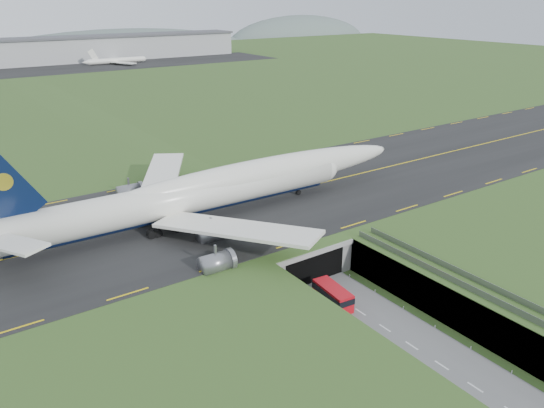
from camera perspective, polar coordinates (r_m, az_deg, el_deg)
ground at (r=84.20m, az=8.07°, el=-10.64°), size 900.00×900.00×0.00m
airfield_deck at (r=82.66m, az=8.17°, el=-8.88°), size 800.00×800.00×6.00m
trench_road at (r=79.78m, az=11.77°, el=-12.82°), size 12.00×75.00×0.20m
taxiway at (r=105.23m, az=-3.89°, el=0.02°), size 800.00×44.00×0.18m
tunnel_portal at (r=93.84m, az=1.30°, el=-4.53°), size 17.00×22.30×6.00m
guideway at (r=79.09m, az=23.89°, el=-10.23°), size 3.00×53.00×7.05m
jumbo_jet at (r=98.38m, az=-6.24°, el=1.52°), size 87.70×57.66×19.07m
shuttle_tram at (r=82.89m, az=6.55°, el=-9.77°), size 3.48×7.64×3.03m
distant_hills at (r=497.18m, az=-21.91°, el=14.36°), size 700.00×91.00×60.00m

